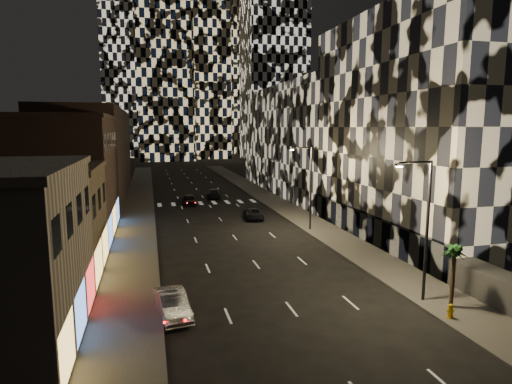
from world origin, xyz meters
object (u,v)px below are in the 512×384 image
streetlight_near (424,221)px  fire_hydrant (451,311)px  car_dark_midlane (190,200)px  palm_tree (454,256)px  streetlight_far (309,182)px  car_silver_parked (173,304)px  car_dark_rightlane (254,214)px  car_dark_oncoming (214,193)px

streetlight_near → fire_hydrant: (0.15, -2.73, -4.80)m
car_dark_midlane → palm_tree: bearing=-74.7°
car_dark_midlane → fire_hydrant: size_ratio=5.15×
streetlight_far → fire_hydrant: size_ratio=10.55×
car_silver_parked → palm_tree: bearing=-18.5°
car_dark_rightlane → fire_hydrant: size_ratio=5.32×
car_silver_parked → car_dark_oncoming: size_ratio=0.88×
car_silver_parked → car_dark_oncoming: 43.48m
streetlight_near → streetlight_far: same height
palm_tree → streetlight_near: bearing=132.6°
car_dark_rightlane → palm_tree: palm_tree is taller
car_dark_midlane → palm_tree: palm_tree is taller
streetlight_near → car_silver_parked: (-15.55, 1.80, -4.61)m
car_silver_parked → fire_hydrant: car_silver_parked is taller
fire_hydrant → palm_tree: bearing=50.7°
streetlight_near → fire_hydrant: size_ratio=10.55×
palm_tree → streetlight_far: bearing=93.4°
car_dark_oncoming → palm_tree: palm_tree is taller
streetlight_far → car_dark_oncoming: streetlight_far is taller
car_dark_midlane → car_silver_parked: bearing=-98.7°
fire_hydrant → palm_tree: palm_tree is taller
fire_hydrant → car_dark_oncoming: bearing=98.3°
streetlight_near → streetlight_far: size_ratio=1.00×
car_dark_oncoming → car_dark_rightlane: size_ratio=1.13×
car_silver_parked → car_dark_midlane: (4.49, 37.10, 0.00)m
car_dark_oncoming → fire_hydrant: size_ratio=6.02×
streetlight_far → fire_hydrant: 23.23m
streetlight_far → car_silver_parked: streetlight_far is taller
car_dark_rightlane → car_dark_midlane: bearing=124.6°
car_dark_midlane → car_dark_oncoming: (4.32, 5.48, -0.00)m
streetlight_far → palm_tree: (1.26, -21.37, -1.96)m
car_dark_rightlane → fire_hydrant: 30.21m
car_silver_parked → car_dark_midlane: 37.37m
streetlight_far → car_dark_midlane: streetlight_far is taller
car_dark_rightlane → car_dark_oncoming: bearing=102.8°
palm_tree → car_dark_midlane: bearing=107.0°
car_dark_midlane → car_dark_rightlane: bearing=-62.0°
streetlight_near → car_dark_oncoming: streetlight_near is taller
streetlight_near → car_dark_oncoming: bearing=98.6°
car_dark_oncoming → palm_tree: 46.52m
palm_tree → car_silver_parked: bearing=169.3°
car_dark_midlane → streetlight_near: bearing=-75.9°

